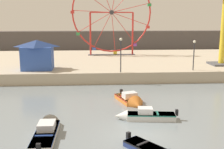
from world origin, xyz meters
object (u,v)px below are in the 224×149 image
carnival_booth_blue_tent (37,54)px  promenade_lamp_far (194,50)px  motorboat_orange_hull (131,100)px  motorboat_pale_grey (142,116)px  motorboat_white_red_stripe (48,128)px  promenade_lamp_near (121,50)px  ferris_wheel_red_frame (112,14)px

carnival_booth_blue_tent → promenade_lamp_far: size_ratio=1.13×
motorboat_orange_hull → motorboat_pale_grey: bearing=-12.9°
motorboat_white_red_stripe → promenade_lamp_near: (6.15, 13.52, 3.60)m
motorboat_white_red_stripe → promenade_lamp_far: size_ratio=1.66×
motorboat_orange_hull → promenade_lamp_far: size_ratio=1.14×
motorboat_pale_grey → ferris_wheel_red_frame: (-0.52, 26.74, 7.61)m
promenade_lamp_far → motorboat_pale_grey: bearing=-123.1°
ferris_wheel_red_frame → promenade_lamp_far: size_ratio=3.76×
motorboat_orange_hull → carnival_booth_blue_tent: 14.40m
motorboat_white_red_stripe → motorboat_orange_hull: bearing=-47.3°
motorboat_orange_hull → motorboat_white_red_stripe: motorboat_orange_hull is taller
motorboat_pale_grey → promenade_lamp_far: promenade_lamp_far is taller
motorboat_orange_hull → promenade_lamp_near: promenade_lamp_near is taller
motorboat_pale_grey → carnival_booth_blue_tent: carnival_booth_blue_tent is taller
promenade_lamp_near → promenade_lamp_far: bearing=4.6°
motorboat_white_red_stripe → carnival_booth_blue_tent: size_ratio=1.47×
motorboat_pale_grey → carnival_booth_blue_tent: bearing=-48.0°
motorboat_orange_hull → ferris_wheel_red_frame: bearing=163.6°
carnival_booth_blue_tent → motorboat_pale_grey: bearing=-55.4°
ferris_wheel_red_frame → motorboat_pale_grey: bearing=-88.9°
motorboat_pale_grey → carnival_booth_blue_tent: 17.66m
motorboat_white_red_stripe → carnival_booth_blue_tent: 16.57m
motorboat_white_red_stripe → promenade_lamp_far: bearing=-46.0°
carnival_booth_blue_tent → promenade_lamp_near: (9.66, -2.41, 0.72)m
carnival_booth_blue_tent → promenade_lamp_near: 9.99m
motorboat_pale_grey → promenade_lamp_near: 12.28m
motorboat_white_red_stripe → promenade_lamp_far: 20.76m
motorboat_pale_grey → promenade_lamp_far: (8.12, 12.45, 3.32)m
ferris_wheel_red_frame → motorboat_orange_hull: bearing=-89.4°
motorboat_white_red_stripe → carnival_booth_blue_tent: (-3.51, 15.93, 2.88)m
motorboat_orange_hull → promenade_lamp_near: bearing=164.5°
motorboat_orange_hull → motorboat_white_red_stripe: 8.62m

